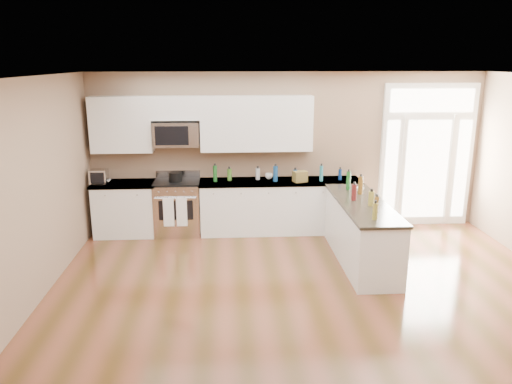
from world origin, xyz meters
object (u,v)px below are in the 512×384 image
stockpot (175,176)px  toaster_oven (99,177)px  peninsula_cabinet (361,234)px  kitchen_range (178,207)px

stockpot → toaster_oven: size_ratio=0.80×
peninsula_cabinet → stockpot: 3.30m
peninsula_cabinet → toaster_oven: (-4.21, 1.40, 0.63)m
peninsula_cabinet → stockpot: (-2.91, 1.44, 0.60)m
peninsula_cabinet → toaster_oven: toaster_oven is taller
peninsula_cabinet → toaster_oven: 4.48m
stockpot → toaster_oven: bearing=-178.2°
peninsula_cabinet → kitchen_range: 3.24m
kitchen_range → stockpot: (-0.02, -0.01, 0.56)m
peninsula_cabinet → kitchen_range: bearing=153.4°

